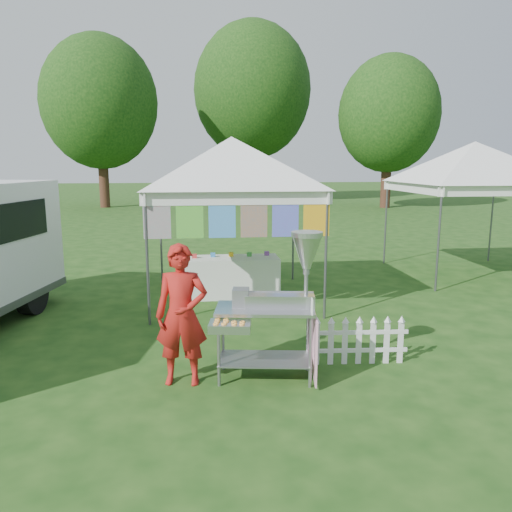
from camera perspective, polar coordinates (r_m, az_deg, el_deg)
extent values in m
plane|color=#183F12|center=(6.23, -0.42, -13.41)|extent=(120.00, 120.00, 0.00)
cylinder|color=#59595E|center=(7.93, -12.32, -0.45)|extent=(0.04, 0.04, 2.10)
cylinder|color=#59595E|center=(8.14, 7.99, -0.02)|extent=(0.04, 0.04, 2.10)
cylinder|color=#59595E|center=(10.72, -10.83, 2.45)|extent=(0.04, 0.04, 2.10)
cylinder|color=#59595E|center=(10.88, 4.27, 2.72)|extent=(0.04, 0.04, 2.10)
cube|color=white|center=(7.78, -2.08, 6.65)|extent=(3.00, 0.03, 0.22)
cube|color=white|center=(10.61, -3.28, 7.69)|extent=(3.00, 0.03, 0.22)
pyramid|color=white|center=(9.19, -2.83, 13.48)|extent=(4.24, 4.24, 0.90)
cylinder|color=#59595E|center=(7.78, -2.08, 7.23)|extent=(3.00, 0.03, 0.03)
cube|color=#34C5AC|center=(7.81, -11.27, 4.48)|extent=(0.42, 0.01, 0.70)
cube|color=#178F40|center=(7.79, -7.59, 4.57)|extent=(0.42, 0.01, 0.70)
cube|color=blue|center=(7.79, -3.90, 4.64)|extent=(0.42, 0.01, 0.70)
cube|color=orange|center=(7.83, -0.23, 4.69)|extent=(0.42, 0.01, 0.70)
cube|color=purple|center=(7.90, 3.39, 4.73)|extent=(0.42, 0.01, 0.70)
cube|color=orange|center=(8.00, 6.93, 4.74)|extent=(0.42, 0.01, 0.70)
cylinder|color=#59595E|center=(10.47, 20.15, 1.79)|extent=(0.04, 0.04, 2.10)
cylinder|color=#59595E|center=(13.04, 14.61, 3.72)|extent=(0.04, 0.04, 2.10)
cylinder|color=#59595E|center=(14.31, 25.31, 3.63)|extent=(0.04, 0.04, 2.10)
cube|color=white|center=(11.09, 27.09, 6.68)|extent=(3.00, 0.03, 0.22)
cube|color=white|center=(13.55, 20.47, 7.68)|extent=(3.00, 0.03, 0.22)
pyramid|color=white|center=(12.29, 23.80, 11.89)|extent=(4.24, 4.24, 0.90)
cylinder|color=#59595E|center=(11.08, 27.13, 7.09)|extent=(3.00, 0.03, 0.03)
cylinder|color=#341B13|center=(30.16, -17.03, 9.10)|extent=(0.56, 0.56, 3.96)
ellipsoid|color=#35601A|center=(30.33, -17.44, 16.41)|extent=(6.40, 6.40, 7.36)
cylinder|color=#341B13|center=(33.85, -0.40, 10.41)|extent=(0.56, 0.56, 4.84)
ellipsoid|color=#35601A|center=(34.17, -0.41, 18.37)|extent=(7.60, 7.60, 8.74)
cylinder|color=#341B13|center=(29.63, 14.64, 8.77)|extent=(0.56, 0.56, 3.52)
ellipsoid|color=#35601A|center=(29.74, 14.96, 15.40)|extent=(5.60, 5.60, 6.44)
cylinder|color=gray|center=(5.80, -4.27, -10.74)|extent=(0.04, 0.04, 0.86)
cylinder|color=gray|center=(5.78, 6.25, -10.83)|extent=(0.04, 0.04, 0.86)
cylinder|color=gray|center=(6.24, -3.81, -9.17)|extent=(0.04, 0.04, 0.86)
cylinder|color=gray|center=(6.22, 5.93, -9.25)|extent=(0.04, 0.04, 0.86)
cube|color=gray|center=(6.06, 1.01, -11.69)|extent=(1.15, 0.70, 0.01)
cube|color=#B7B7BC|center=(5.85, 1.03, -6.07)|extent=(1.22, 0.73, 0.04)
cube|color=#B7B7BC|center=(5.87, 2.72, -5.10)|extent=(0.84, 0.35, 0.14)
cube|color=gray|center=(5.87, -1.76, -4.75)|extent=(0.22, 0.24, 0.21)
cylinder|color=gray|center=(5.80, 5.77, -1.89)|extent=(0.05, 0.05, 0.86)
cone|color=#B7B7BC|center=(5.75, 5.81, 0.43)|extent=(0.39, 0.39, 0.38)
cylinder|color=#B7B7BC|center=(5.72, 5.85, 2.49)|extent=(0.41, 0.41, 0.06)
cube|color=#B7B7BC|center=(5.55, -3.01, -8.04)|extent=(0.49, 0.35, 0.10)
cube|color=pink|center=(6.01, 6.66, -10.01)|extent=(0.12, 0.71, 0.77)
cube|color=white|center=(5.58, 6.41, -5.75)|extent=(0.03, 0.13, 0.17)
imported|color=#AC1A15|center=(5.81, -8.49, -6.69)|extent=(0.64, 0.46, 1.64)
cube|color=black|center=(10.38, -26.69, 4.57)|extent=(1.78, 0.39, 0.58)
cylinder|color=black|center=(9.28, -24.25, -3.91)|extent=(0.37, 0.75, 0.72)
cube|color=silver|center=(6.46, 6.96, -9.91)|extent=(0.07, 0.02, 0.56)
cube|color=silver|center=(6.49, 8.54, -9.85)|extent=(0.07, 0.02, 0.56)
cube|color=silver|center=(6.53, 10.11, -9.78)|extent=(0.07, 0.02, 0.56)
cube|color=silver|center=(6.57, 11.67, -9.70)|extent=(0.07, 0.02, 0.56)
cube|color=silver|center=(6.62, 13.20, -9.62)|extent=(0.07, 0.02, 0.56)
cube|color=silver|center=(6.67, 14.70, -9.53)|extent=(0.07, 0.02, 0.56)
cube|color=silver|center=(6.73, 16.18, -9.43)|extent=(0.07, 0.02, 0.56)
cube|color=silver|center=(6.61, 11.63, -10.51)|extent=(1.26, 0.10, 0.05)
cube|color=silver|center=(6.53, 11.71, -8.55)|extent=(1.26, 0.10, 0.05)
cube|color=white|center=(9.61, -2.80, -2.38)|extent=(1.80, 0.70, 0.76)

